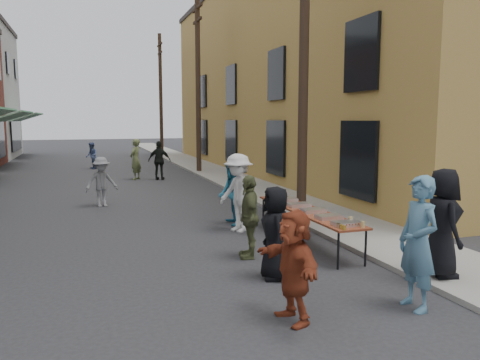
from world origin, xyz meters
TOP-DOWN VIEW (x-y plane):
  - ground at (0.00, 0.00)m, footprint 120.00×120.00m
  - sidewalk at (5.00, 15.00)m, footprint 2.20×60.00m
  - building_ochre at (11.10, 14.00)m, footprint 10.00×28.00m
  - utility_pole_near at (4.30, 3.00)m, footprint 0.26×0.26m
  - utility_pole_mid at (4.30, 15.00)m, footprint 0.26×0.26m
  - utility_pole_far at (4.30, 27.00)m, footprint 0.26×0.26m
  - serving_table at (3.32, 0.73)m, footprint 0.70×4.00m
  - catering_tray_sausage at (3.32, -0.92)m, footprint 0.50×0.33m
  - catering_tray_foil_b at (3.32, -0.27)m, footprint 0.50×0.33m
  - catering_tray_buns at (3.32, 0.43)m, footprint 0.50×0.33m
  - catering_tray_foil_d at (3.32, 1.13)m, footprint 0.50×0.33m
  - catering_tray_buns_end at (3.32, 1.83)m, footprint 0.50×0.33m
  - condiment_jar_a at (3.10, -1.22)m, footprint 0.07×0.07m
  - condiment_jar_b at (3.10, -1.12)m, footprint 0.07×0.07m
  - condiment_jar_c at (3.10, -1.02)m, footprint 0.07×0.07m
  - cup_stack at (3.52, -1.17)m, footprint 0.08×0.08m
  - guest_front_a at (1.75, -1.22)m, footprint 0.64×0.86m
  - guest_front_b at (3.18, -3.08)m, footprint 0.48×0.72m
  - guest_front_c at (2.28, 2.96)m, footprint 0.70×0.86m
  - guest_front_d at (2.22, 2.24)m, footprint 1.12×1.41m
  - guest_front_e at (1.74, 0.08)m, footprint 0.62×1.04m
  - guest_queue_back at (1.31, -2.90)m, footprint 0.58×1.47m
  - server at (4.35, -2.25)m, footprint 0.80×1.02m
  - passerby_left at (-0.82, 6.72)m, footprint 1.14×0.84m
  - passerby_mid at (1.93, 12.76)m, footprint 1.12×0.82m
  - passerby_right at (0.91, 13.18)m, footprint 0.75×0.81m
  - passerby_far at (-0.91, 18.58)m, footprint 0.68×0.81m

SIDE VIEW (x-z plane):
  - ground at x=0.00m, z-range 0.00..0.00m
  - sidewalk at x=5.00m, z-range 0.00..0.10m
  - serving_table at x=3.32m, z-range 0.34..1.09m
  - passerby_far at x=-0.91m, z-range 0.00..1.49m
  - guest_queue_back at x=1.31m, z-range 0.00..1.55m
  - passerby_left at x=-0.82m, z-range 0.00..1.57m
  - catering_tray_sausage at x=3.32m, z-range 0.75..0.83m
  - catering_tray_foil_b at x=3.32m, z-range 0.75..0.83m
  - catering_tray_buns at x=3.32m, z-range 0.75..0.83m
  - catering_tray_foil_d at x=3.32m, z-range 0.75..0.83m
  - catering_tray_buns_end at x=3.32m, z-range 0.75..0.83m
  - condiment_jar_a at x=3.10m, z-range 0.75..0.83m
  - condiment_jar_b at x=3.10m, z-range 0.75..0.83m
  - condiment_jar_c at x=3.10m, z-range 0.75..0.83m
  - guest_front_a at x=1.75m, z-range 0.00..1.61m
  - cup_stack at x=3.52m, z-range 0.75..0.87m
  - guest_front_e at x=1.74m, z-range 0.00..1.66m
  - guest_front_c at x=2.28m, z-range 0.00..1.66m
  - passerby_mid at x=1.93m, z-range 0.00..1.77m
  - passerby_right at x=0.91m, z-range 0.00..1.86m
  - guest_front_d at x=2.22m, z-range 0.00..1.91m
  - guest_front_b at x=3.18m, z-range 0.00..1.95m
  - server at x=4.35m, z-range 0.10..1.93m
  - utility_pole_near at x=4.30m, z-range 0.00..9.00m
  - utility_pole_mid at x=4.30m, z-range 0.00..9.00m
  - utility_pole_far at x=4.30m, z-range 0.00..9.00m
  - building_ochre at x=11.10m, z-range 0.00..10.00m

